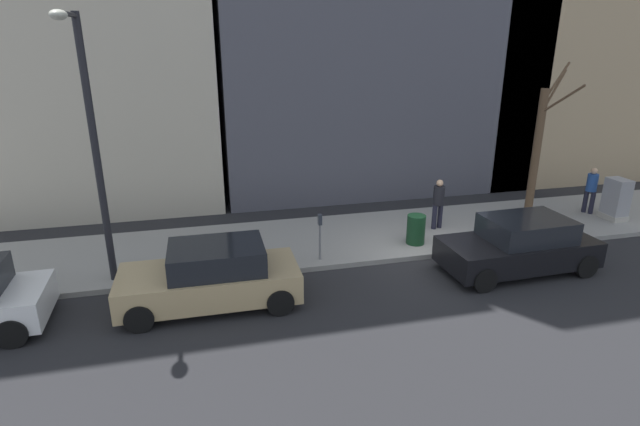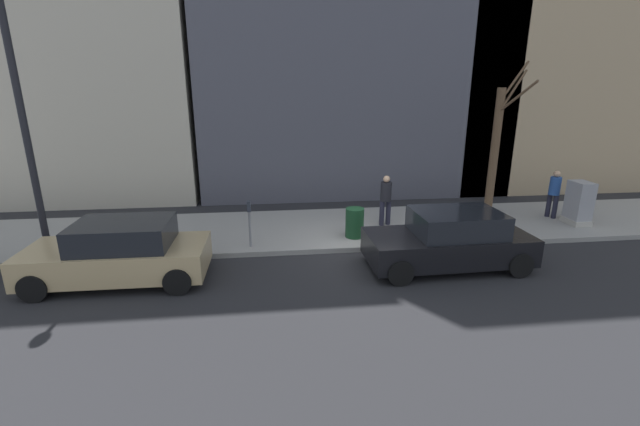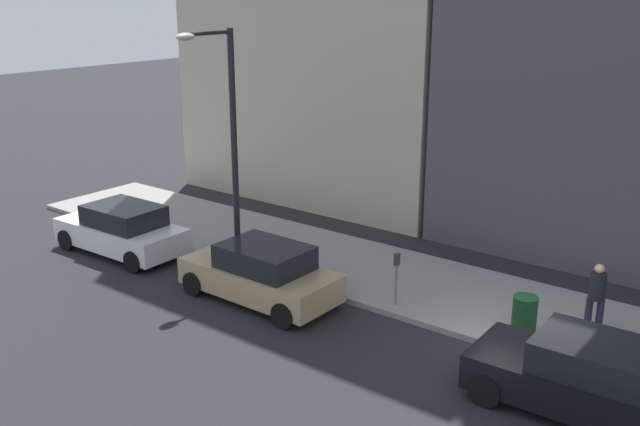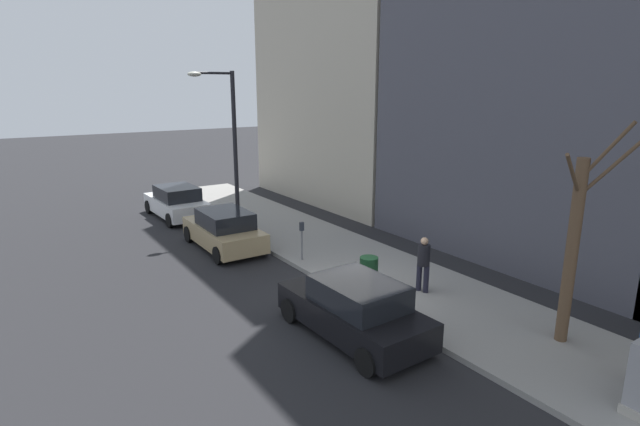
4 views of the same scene
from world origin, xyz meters
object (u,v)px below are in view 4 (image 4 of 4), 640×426
Objects in this scene: parked_car_white at (177,202)px; parking_meter at (302,237)px; pedestrian_midblock at (423,261)px; parked_car_tan at (224,230)px; streetlamp at (229,136)px; bare_tree at (574,246)px; parked_car_black at (354,309)px; trash_bin at (369,271)px.

parked_car_white is 3.14× the size of parking_meter.
pedestrian_midblock is at bearing -71.14° from parking_meter.
pedestrian_midblock reaches higher than parked_car_tan.
bare_tree is (2.31, -13.83, -1.50)m from streetlamp.
parked_car_black is at bearing -98.16° from streetlamp.
parking_meter is at bearing -61.84° from parked_car_tan.
parked_car_white is 2.56× the size of pedestrian_midblock.
parking_meter is (1.70, 5.21, 0.24)m from parked_car_black.
parked_car_tan reaches higher than trash_bin.
parked_car_black is 0.81× the size of bare_tree.
parked_car_tan is at bearing 108.17° from bare_tree.
parked_car_tan is 6.50m from trash_bin.
bare_tree reaches higher than parked_car_white.
trash_bin is at bearing -81.67° from parked_car_white.
parked_car_white is (0.01, 5.63, 0.00)m from parked_car_tan.
pedestrian_midblock is at bearing -66.84° from parked_car_tan.
streetlamp is at bearing 94.09° from trash_bin.
trash_bin is 1.68m from pedestrian_midblock.
streetlamp is 1.24× the size of bare_tree.
parking_meter is at bearing 98.20° from trash_bin.
parked_car_tan is 12.10m from bare_tree.
pedestrian_midblock is at bearing -80.47° from streetlamp.
streetlamp is at bearing -67.39° from parked_car_white.
parked_car_black is 5.26m from bare_tree.
streetlamp reaches higher than parked_car_white.
trash_bin is (-1.69, 5.20, -1.92)m from bare_tree.
parked_car_black is 13.88m from parked_car_white.
parked_car_black is at bearing -89.14° from pedestrian_midblock.
streetlamp is (-0.17, 5.50, 3.04)m from parking_meter.
parked_car_black is 1.00× the size of parked_car_white.
parked_car_white is at bearing 179.04° from pedestrian_midblock.
parked_car_black is at bearing -108.10° from parking_meter.
bare_tree is at bearing -4.89° from pedestrian_midblock.
bare_tree is (2.14, -8.33, 1.54)m from parking_meter.
streetlamp reaches higher than parking_meter.
parking_meter is at bearing -81.11° from parked_car_white.
parked_car_tan is at bearing 117.59° from parking_meter.
streetlamp is at bearing 60.46° from parked_car_tan.
streetlamp is 7.22× the size of trash_bin.
streetlamp is (1.54, 10.71, 3.28)m from parked_car_black.
parked_car_white is at bearing 88.01° from parked_car_black.
parked_car_tan is 4.34m from streetlamp.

